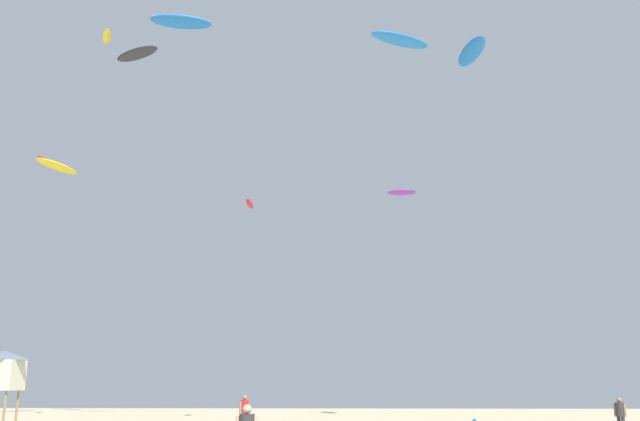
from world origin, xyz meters
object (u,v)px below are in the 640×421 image
kite_aloft_1 (107,36)px  kite_aloft_7 (471,52)px  person_midground (244,411)px  lifeguard_tower (2,370)px  person_left (620,413)px  kite_aloft_0 (57,166)px  kite_aloft_4 (400,40)px  kite_aloft_3 (137,54)px  kite_aloft_8 (250,204)px  kite_aloft_6 (402,192)px  kite_aloft_2 (181,22)px

kite_aloft_1 → kite_aloft_7: (24.39, 1.55, -0.85)m
person_midground → lifeguard_tower: bearing=-154.0°
person_left → kite_aloft_0: size_ratio=0.38×
kite_aloft_4 → kite_aloft_7: size_ratio=0.76×
kite_aloft_3 → kite_aloft_8: kite_aloft_3 is taller
lifeguard_tower → kite_aloft_7: bearing=5.5°
person_midground → kite_aloft_8: (-1.56, 10.48, 12.96)m
lifeguard_tower → kite_aloft_3: size_ratio=0.96×
person_left → kite_aloft_7: (-3.55, 10.33, 22.99)m
kite_aloft_6 → kite_aloft_0: bearing=177.7°
kite_aloft_6 → kite_aloft_3: bearing=179.7°
person_midground → kite_aloft_3: 32.34m
kite_aloft_3 → kite_aloft_6: bearing=-0.3°
kite_aloft_3 → kite_aloft_6: kite_aloft_3 is taller
kite_aloft_2 → kite_aloft_1: bearing=-150.3°
lifeguard_tower → kite_aloft_0: (-2.30, 9.69, 15.49)m
person_midground → kite_aloft_7: size_ratio=0.40×
kite_aloft_0 → kite_aloft_8: 17.22m
kite_aloft_6 → kite_aloft_8: bearing=-158.0°
kite_aloft_3 → person_midground: bearing=-52.5°
kite_aloft_3 → kite_aloft_0: bearing=170.7°
kite_aloft_2 → kite_aloft_7: (20.09, -0.90, -3.24)m
kite_aloft_7 → kite_aloft_6: bearing=127.3°
kite_aloft_8 → kite_aloft_0: bearing=161.4°
kite_aloft_7 → kite_aloft_8: kite_aloft_7 is taller
person_left → lifeguard_tower: lifeguard_tower is taller
kite_aloft_0 → person_midground: bearing=-42.4°
kite_aloft_1 → kite_aloft_8: (9.41, 3.21, -10.84)m
person_left → kite_aloft_1: (-27.94, 8.78, 23.84)m
kite_aloft_0 → kite_aloft_6: bearing=-2.3°
kite_aloft_7 → kite_aloft_0: bearing=167.2°
person_midground → person_left: 17.04m
kite_aloft_2 → kite_aloft_6: bearing=17.8°
person_midground → kite_aloft_3: bearing=175.6°
kite_aloft_4 → kite_aloft_7: 14.73m
kite_aloft_3 → kite_aloft_6: size_ratio=2.07×
lifeguard_tower → kite_aloft_4: (22.60, -9.59, 15.28)m
kite_aloft_0 → kite_aloft_7: 31.95m
kite_aloft_2 → lifeguard_tower: bearing=-156.4°
person_left → kite_aloft_7: 25.45m
kite_aloft_3 → kite_aloft_6: 23.37m
person_midground → kite_aloft_8: size_ratio=0.80×
kite_aloft_4 → kite_aloft_7: (5.81, 12.32, 5.61)m
kite_aloft_4 → kite_aloft_3: bearing=136.0°
kite_aloft_1 → kite_aloft_4: kite_aloft_1 is taller
kite_aloft_2 → kite_aloft_4: bearing=-42.8°
lifeguard_tower → kite_aloft_0: 18.42m
kite_aloft_8 → lifeguard_tower: bearing=-161.9°
kite_aloft_0 → kite_aloft_3: size_ratio=1.01×
kite_aloft_4 → lifeguard_tower: bearing=157.0°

